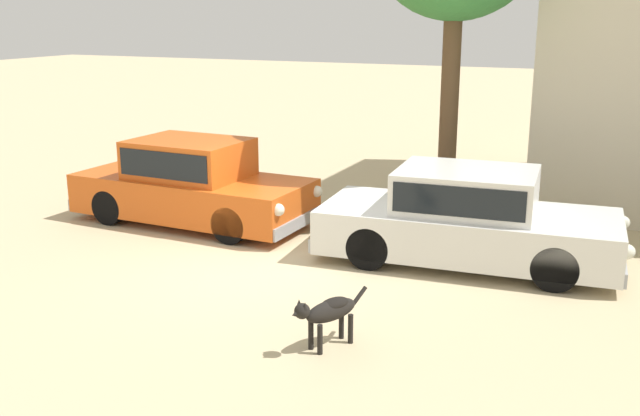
% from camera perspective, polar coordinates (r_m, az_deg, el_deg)
% --- Properties ---
extents(ground_plane, '(80.00, 80.00, 0.00)m').
position_cam_1_polar(ground_plane, '(10.85, -4.35, -4.39)').
color(ground_plane, tan).
extents(parked_sedan_nearest, '(4.35, 1.84, 1.47)m').
position_cam_1_polar(parked_sedan_nearest, '(12.95, -9.93, 1.98)').
color(parked_sedan_nearest, '#D15619').
rests_on(parked_sedan_nearest, ground_plane).
extents(parked_sedan_second, '(4.54, 2.12, 1.39)m').
position_cam_1_polar(parked_sedan_second, '(10.96, 11.36, -0.67)').
color(parked_sedan_second, silver).
rests_on(parked_sedan_second, ground_plane).
extents(stray_dog_spotted, '(0.54, 0.99, 0.64)m').
position_cam_1_polar(stray_dog_spotted, '(8.11, 0.66, -8.01)').
color(stray_dog_spotted, black).
rests_on(stray_dog_spotted, ground_plane).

